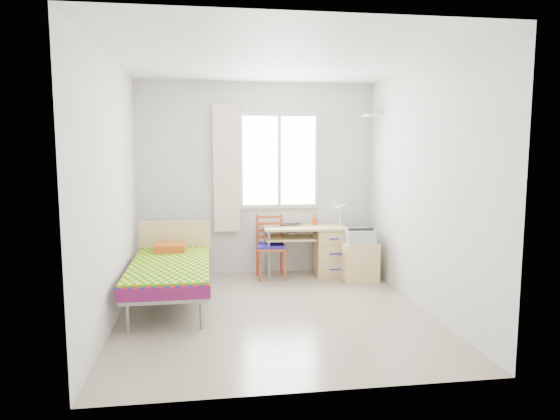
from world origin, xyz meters
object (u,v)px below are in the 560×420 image
object	(u,v)px
chair	(271,242)
printer	(358,235)
desk	(324,248)
cabinet	(358,261)
bed	(171,268)

from	to	relation	value
chair	printer	bearing A→B (deg)	-8.25
desk	cabinet	xyz separation A→B (m)	(0.38, -0.33, -0.12)
bed	desk	bearing A→B (deg)	25.32
printer	chair	bearing A→B (deg)	167.13
desk	cabinet	distance (m)	0.52
cabinet	printer	size ratio (longest dim) A/B	1.19
bed	printer	size ratio (longest dim) A/B	4.43
bed	chair	distance (m)	1.54
bed	printer	distance (m)	2.45
desk	chair	bearing A→B (deg)	-174.85
bed	chair	size ratio (longest dim) A/B	2.19
desk	chair	distance (m)	0.74
desk	cabinet	world-z (taller)	desk
bed	desk	world-z (taller)	bed
cabinet	chair	bearing A→B (deg)	164.52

